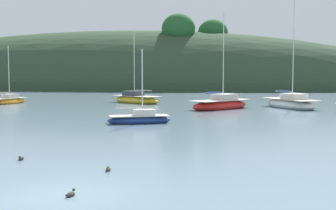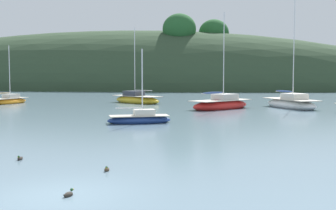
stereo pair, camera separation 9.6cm
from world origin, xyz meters
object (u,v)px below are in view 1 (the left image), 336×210
Objects in this scene: sailboat_black_sloop at (140,119)px; sailboat_cream_ketch at (8,101)px; sailboat_teal_outer at (136,99)px; duck_lead at (108,169)px; sailboat_red_portside at (221,104)px; duck_straggler at (71,194)px; duck_lone_left at (21,159)px; sailboat_grey_yawl at (290,104)px.

sailboat_black_sloop is 0.76× the size of sailboat_cream_ketch.
duck_lead is at bearing -78.35° from sailboat_teal_outer.
sailboat_cream_ketch is at bearing 138.98° from sailboat_black_sloop.
sailboat_teal_outer is at bearing 101.65° from duck_lead.
sailboat_black_sloop is 27.13m from sailboat_cream_ketch.
duck_straggler is at bearing -96.00° from sailboat_red_portside.
duck_lead is (2.20, -14.95, -0.25)m from sailboat_black_sloop.
sailboat_red_portside is at bearing -35.46° from sailboat_teal_outer.
sailboat_cream_ketch is 36.50m from duck_lone_left.
sailboat_cream_ketch is 15.59m from sailboat_teal_outer.
duck_straggler is (-10.61, -34.34, -0.42)m from sailboat_grey_yawl.
sailboat_black_sloop is 13.15× the size of duck_straggler.
sailboat_black_sloop is 0.47× the size of sailboat_grey_yawl.
sailboat_black_sloop is at bearing -111.53° from sailboat_red_portside.
duck_lone_left and duck_lead have the same top height.
sailboat_red_portside is at bearing 68.47° from sailboat_black_sloop.
sailboat_black_sloop is 13.76m from duck_lone_left.
sailboat_cream_ketch is 0.75× the size of sailboat_teal_outer.
sailboat_teal_outer is 22.65× the size of duck_lone_left.
sailboat_teal_outer is at bearing 95.55° from duck_lone_left.
sailboat_cream_ketch is at bearing 122.05° from duck_straggler.
duck_lead is 3.25m from duck_straggler.
sailboat_red_portside is 28.38m from duck_lone_left.
sailboat_black_sloop is at bearing -128.16° from sailboat_grey_yawl.
duck_lone_left is at bearing -104.98° from sailboat_red_portside.
sailboat_teal_outer is at bearing 144.54° from sailboat_red_portside.
sailboat_black_sloop is 12.96× the size of duck_lone_left.
sailboat_black_sloop reaches higher than duck_lead.
sailboat_black_sloop is 0.57× the size of sailboat_teal_outer.
sailboat_grey_yawl is 27.62× the size of duck_lead.
duck_lead is (4.10, -1.33, 0.00)m from duck_lone_left.
sailboat_red_portside is 24.25× the size of duck_straggler.
duck_lead is at bearing -55.32° from sailboat_cream_ketch.
sailboat_cream_ketch is at bearing 177.14° from sailboat_grey_yawl.
sailboat_teal_outer is 22.77× the size of duck_lead.
sailboat_teal_outer is 22.99× the size of duck_straggler.
sailboat_teal_outer reaches higher than duck_straggler.
sailboat_grey_yawl is 18.75m from sailboat_teal_outer.
sailboat_red_portside reaches higher than sailboat_black_sloop.
sailboat_grey_yawl is 35.95m from duck_straggler.
sailboat_grey_yawl reaches higher than sailboat_black_sloop.
sailboat_teal_outer is 40.32m from duck_straggler.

